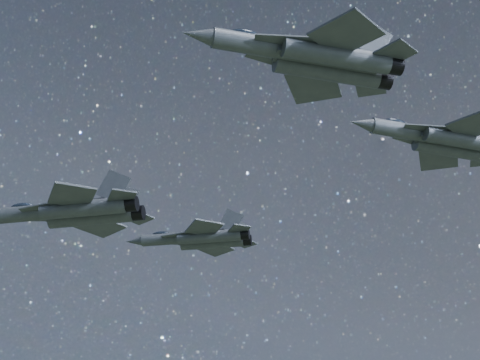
{
  "coord_description": "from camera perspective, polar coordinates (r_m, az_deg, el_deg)",
  "views": [
    {
      "loc": [
        -3.01,
        -68.69,
        106.28
      ],
      "look_at": [
        -1.44,
        0.85,
        142.82
      ],
      "focal_mm": 60.0,
      "sensor_mm": 36.0,
      "label": 1
    }
  ],
  "objects": [
    {
      "name": "jet_right",
      "position": [
        64.74,
        5.3,
        8.67
      ],
      "size": [
        18.73,
        12.75,
        4.71
      ],
      "rotation": [
        0.0,
        0.0,
        0.25
      ],
      "color": "#3A4048"
    },
    {
      "name": "jet_lead",
      "position": [
        84.82,
        -11.73,
        -2.21
      ],
      "size": [
        19.31,
        13.21,
        4.85
      ],
      "rotation": [
        0.0,
        0.0,
        -0.22
      ],
      "color": "#3A4048"
    },
    {
      "name": "jet_slot",
      "position": [
        79.77,
        14.39,
        2.77
      ],
      "size": [
        17.34,
        11.72,
        4.37
      ],
      "rotation": [
        0.0,
        0.0,
        0.28
      ],
      "color": "#3A4048"
    },
    {
      "name": "jet_left",
      "position": [
        92.88,
        -2.83,
        -4.17
      ],
      "size": [
        15.58,
        10.73,
        3.91
      ],
      "rotation": [
        0.0,
        0.0,
        -0.19
      ],
      "color": "#3A4048"
    }
  ]
}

